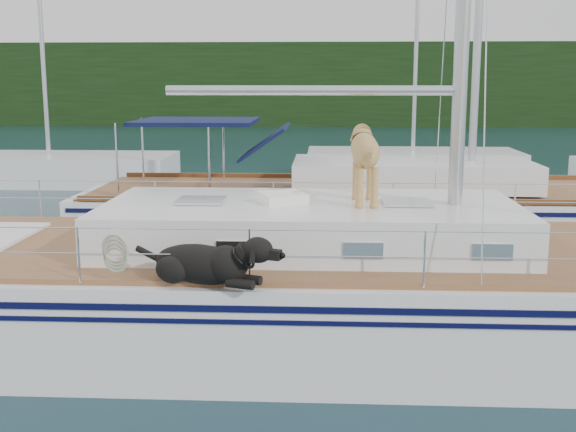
{
  "coord_description": "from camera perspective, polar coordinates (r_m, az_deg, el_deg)",
  "views": [
    {
      "loc": [
        0.97,
        -8.98,
        3.34
      ],
      "look_at": [
        0.5,
        0.2,
        1.6
      ],
      "focal_mm": 45.0,
      "sensor_mm": 36.0,
      "label": 1
    }
  ],
  "objects": [
    {
      "name": "ground",
      "position": [
        9.63,
        -3.08,
        -9.59
      ],
      "size": [
        120.0,
        120.0,
        0.0
      ],
      "primitive_type": "plane",
      "color": "black",
      "rests_on": "ground"
    },
    {
      "name": "bg_boat_west",
      "position": [
        24.83,
        -18.3,
        3.48
      ],
      "size": [
        8.0,
        3.0,
        11.65
      ],
      "color": "white",
      "rests_on": "ground"
    },
    {
      "name": "tree_line",
      "position": [
        53.99,
        1.93,
        10.34
      ],
      "size": [
        90.0,
        3.0,
        6.0
      ],
      "primitive_type": "cube",
      "color": "black",
      "rests_on": "ground"
    },
    {
      "name": "shore_bank",
      "position": [
        55.25,
        1.93,
        7.86
      ],
      "size": [
        92.0,
        1.0,
        1.2
      ],
      "primitive_type": "cube",
      "color": "#595147",
      "rests_on": "ground"
    },
    {
      "name": "main_sailboat",
      "position": [
        9.4,
        -2.52,
        -5.73
      ],
      "size": [
        12.0,
        4.07,
        14.01
      ],
      "color": "white",
      "rests_on": "ground"
    },
    {
      "name": "neighbor_sailboat",
      "position": [
        14.99,
        5.51,
        0.23
      ],
      "size": [
        11.0,
        3.5,
        13.3
      ],
      "color": "white",
      "rests_on": "ground"
    },
    {
      "name": "bg_boat_center",
      "position": [
        25.33,
        9.8,
        4.01
      ],
      "size": [
        7.2,
        3.0,
        11.65
      ],
      "color": "white",
      "rests_on": "ground"
    }
  ]
}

